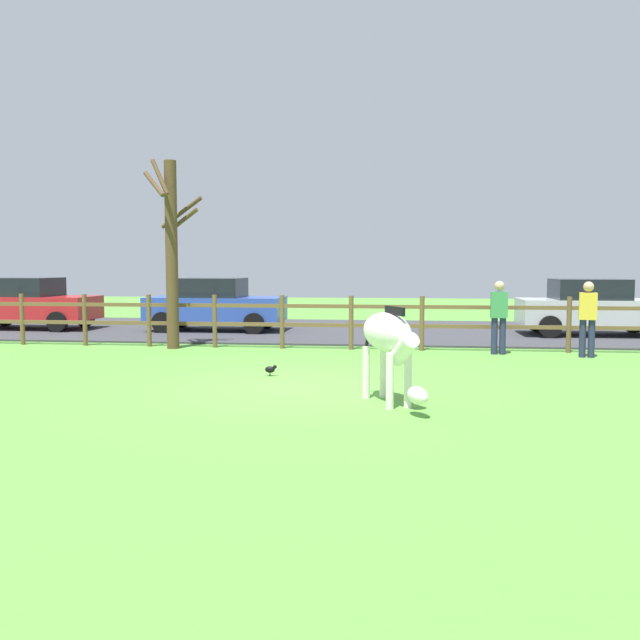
{
  "coord_description": "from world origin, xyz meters",
  "views": [
    {
      "loc": [
        1.71,
        -10.69,
        1.99
      ],
      "look_at": [
        0.35,
        0.57,
        1.06
      ],
      "focal_mm": 37.62,
      "sensor_mm": 36.0,
      "label": 1
    }
  ],
  "objects_px": {
    "bare_tree": "(172,250)",
    "parked_car_red": "(28,303)",
    "visitor_right_of_tree": "(588,316)",
    "parked_car_silver": "(592,307)",
    "visitor_left_of_tree": "(499,314)",
    "zebra": "(389,340)",
    "crow_on_grass": "(271,369)",
    "parked_car_blue": "(215,304)"
  },
  "relations": [
    {
      "from": "parked_car_red",
      "to": "visitor_left_of_tree",
      "type": "bearing_deg",
      "value": -16.34
    },
    {
      "from": "parked_car_red",
      "to": "visitor_right_of_tree",
      "type": "xyz_separation_m",
      "value": [
        15.28,
        -4.24,
        0.06
      ]
    },
    {
      "from": "bare_tree",
      "to": "visitor_right_of_tree",
      "type": "height_order",
      "value": "bare_tree"
    },
    {
      "from": "bare_tree",
      "to": "parked_car_red",
      "type": "relative_size",
      "value": 1.11
    },
    {
      "from": "bare_tree",
      "to": "visitor_right_of_tree",
      "type": "distance_m",
      "value": 9.53
    },
    {
      "from": "visitor_right_of_tree",
      "to": "zebra",
      "type": "bearing_deg",
      "value": -127.61
    },
    {
      "from": "zebra",
      "to": "visitor_right_of_tree",
      "type": "relative_size",
      "value": 1.08
    },
    {
      "from": "parked_car_silver",
      "to": "visitor_right_of_tree",
      "type": "distance_m",
      "value": 4.49
    },
    {
      "from": "bare_tree",
      "to": "crow_on_grass",
      "type": "relative_size",
      "value": 20.77
    },
    {
      "from": "parked_car_silver",
      "to": "visitor_right_of_tree",
      "type": "relative_size",
      "value": 2.45
    },
    {
      "from": "bare_tree",
      "to": "visitor_right_of_tree",
      "type": "xyz_separation_m",
      "value": [
        9.4,
        -0.47,
        -1.45
      ]
    },
    {
      "from": "parked_car_silver",
      "to": "parked_car_blue",
      "type": "distance_m",
      "value": 10.75
    },
    {
      "from": "parked_car_red",
      "to": "bare_tree",
      "type": "bearing_deg",
      "value": -32.66
    },
    {
      "from": "parked_car_silver",
      "to": "parked_car_red",
      "type": "relative_size",
      "value": 1.0
    },
    {
      "from": "crow_on_grass",
      "to": "parked_car_red",
      "type": "height_order",
      "value": "parked_car_red"
    },
    {
      "from": "parked_car_red",
      "to": "visitor_left_of_tree",
      "type": "distance_m",
      "value": 14.02
    },
    {
      "from": "crow_on_grass",
      "to": "parked_car_red",
      "type": "relative_size",
      "value": 0.05
    },
    {
      "from": "visitor_right_of_tree",
      "to": "parked_car_silver",
      "type": "bearing_deg",
      "value": 73.53
    },
    {
      "from": "zebra",
      "to": "parked_car_red",
      "type": "height_order",
      "value": "parked_car_red"
    },
    {
      "from": "visitor_left_of_tree",
      "to": "parked_car_silver",
      "type": "bearing_deg",
      "value": 52.32
    },
    {
      "from": "parked_car_silver",
      "to": "bare_tree",
      "type": "bearing_deg",
      "value": -160.27
    },
    {
      "from": "crow_on_grass",
      "to": "parked_car_blue",
      "type": "distance_m",
      "value": 8.28
    },
    {
      "from": "bare_tree",
      "to": "zebra",
      "type": "relative_size",
      "value": 2.51
    },
    {
      "from": "parked_car_silver",
      "to": "visitor_left_of_tree",
      "type": "distance_m",
      "value": 5.06
    },
    {
      "from": "bare_tree",
      "to": "parked_car_silver",
      "type": "distance_m",
      "value": 11.44
    },
    {
      "from": "bare_tree",
      "to": "parked_car_red",
      "type": "xyz_separation_m",
      "value": [
        -5.88,
        3.77,
        -1.51
      ]
    },
    {
      "from": "crow_on_grass",
      "to": "visitor_left_of_tree",
      "type": "height_order",
      "value": "visitor_left_of_tree"
    },
    {
      "from": "bare_tree",
      "to": "parked_car_red",
      "type": "distance_m",
      "value": 7.14
    },
    {
      "from": "parked_car_blue",
      "to": "visitor_left_of_tree",
      "type": "distance_m",
      "value": 8.69
    },
    {
      "from": "crow_on_grass",
      "to": "parked_car_red",
      "type": "xyz_separation_m",
      "value": [
        -8.97,
        7.46,
        0.72
      ]
    },
    {
      "from": "crow_on_grass",
      "to": "visitor_right_of_tree",
      "type": "bearing_deg",
      "value": 27.06
    },
    {
      "from": "parked_car_blue",
      "to": "bare_tree",
      "type": "bearing_deg",
      "value": -88.91
    },
    {
      "from": "parked_car_silver",
      "to": "visitor_right_of_tree",
      "type": "xyz_separation_m",
      "value": [
        -1.27,
        -4.3,
        0.06
      ]
    },
    {
      "from": "visitor_right_of_tree",
      "to": "parked_car_red",
      "type": "bearing_deg",
      "value": 164.49
    },
    {
      "from": "parked_car_red",
      "to": "visitor_left_of_tree",
      "type": "relative_size",
      "value": 2.45
    },
    {
      "from": "parked_car_silver",
      "to": "visitor_right_of_tree",
      "type": "bearing_deg",
      "value": -106.47
    },
    {
      "from": "bare_tree",
      "to": "visitor_right_of_tree",
      "type": "bearing_deg",
      "value": -2.87
    },
    {
      "from": "bare_tree",
      "to": "crow_on_grass",
      "type": "height_order",
      "value": "bare_tree"
    },
    {
      "from": "parked_car_silver",
      "to": "parked_car_blue",
      "type": "xyz_separation_m",
      "value": [
        -10.75,
        0.1,
        0.0
      ]
    },
    {
      "from": "crow_on_grass",
      "to": "parked_car_blue",
      "type": "xyz_separation_m",
      "value": [
        -3.17,
        7.62,
        0.72
      ]
    },
    {
      "from": "zebra",
      "to": "parked_car_blue",
      "type": "height_order",
      "value": "parked_car_blue"
    },
    {
      "from": "zebra",
      "to": "crow_on_grass",
      "type": "bearing_deg",
      "value": 134.7
    }
  ]
}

